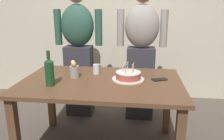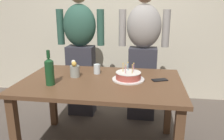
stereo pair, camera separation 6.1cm
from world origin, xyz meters
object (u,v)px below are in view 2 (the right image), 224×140
wine_bottle (50,71)px  flower_vase (75,70)px  person_woman_cardigan (143,52)px  water_glass_near (97,69)px  person_man_bearded (80,50)px  birthday_cake (128,76)px  cell_phone (160,80)px

wine_bottle → flower_vase: size_ratio=1.89×
wine_bottle → person_woman_cardigan: bearing=50.5°
water_glass_near → person_man_bearded: (-0.34, 0.56, 0.08)m
birthday_cake → person_woman_cardigan: person_woman_cardigan is taller
birthday_cake → wine_bottle: bearing=-160.4°
person_man_bearded → person_woman_cardigan: same height
person_man_bearded → cell_phone: bearing=144.5°
wine_bottle → birthday_cake: bearing=19.6°
water_glass_near → person_woman_cardigan: person_woman_cardigan is taller
water_glass_near → flower_vase: bearing=-143.7°
cell_phone → water_glass_near: bearing=145.4°
birthday_cake → flower_vase: (-0.53, 0.02, 0.03)m
birthday_cake → water_glass_near: (-0.34, 0.16, 0.01)m
wine_bottle → person_man_bearded: bearing=89.9°
person_man_bearded → person_woman_cardigan: (0.79, 0.00, 0.00)m
birthday_cake → person_woman_cardigan: size_ratio=0.18×
cell_phone → flower_vase: (-0.82, -0.01, 0.07)m
cell_phone → flower_vase: flower_vase is taller
water_glass_near → person_man_bearded: size_ratio=0.06×
water_glass_near → cell_phone: (0.63, -0.13, -0.05)m
wine_bottle → cell_phone: bearing=15.7°
wine_bottle → flower_vase: bearing=60.6°
cell_phone → person_woman_cardigan: 0.72m
wine_bottle → cell_phone: (0.97, 0.27, -0.12)m
water_glass_near → flower_vase: 0.24m
cell_phone → flower_vase: bearing=157.7°
water_glass_near → person_man_bearded: 0.66m
wine_bottle → person_woman_cardigan: size_ratio=0.19×
flower_vase → cell_phone: bearing=1.0°
wine_bottle → person_man_bearded: 0.96m
cell_phone → person_man_bearded: (-0.97, 0.69, 0.13)m
water_glass_near → person_man_bearded: bearing=120.8°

